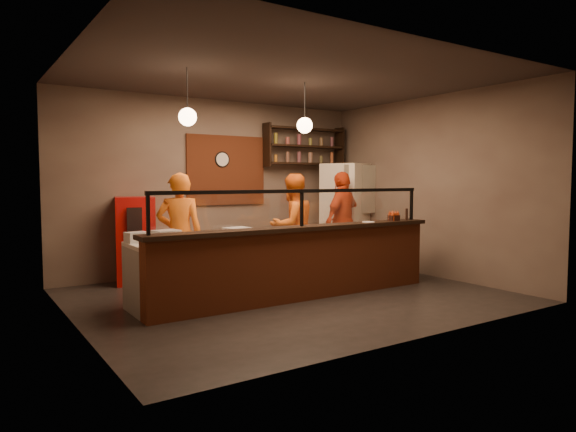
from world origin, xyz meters
TOP-DOWN VIEW (x-y plane):
  - floor at (0.00, 0.00)m, footprint 6.00×6.00m
  - ceiling at (0.00, 0.00)m, footprint 6.00×6.00m
  - wall_back at (0.00, 2.50)m, footprint 6.00×0.00m
  - wall_left at (-3.00, 0.00)m, footprint 0.00×5.00m
  - wall_right at (3.00, 0.00)m, footprint 0.00×5.00m
  - wall_front at (0.00, -2.50)m, footprint 6.00×0.00m
  - brick_patch at (0.20, 2.47)m, footprint 1.60×0.04m
  - service_counter at (0.00, -0.30)m, footprint 4.60×0.25m
  - counter_ledge at (0.00, -0.30)m, footprint 4.70×0.37m
  - worktop_cabinet at (0.00, 0.20)m, footprint 4.60×0.75m
  - worktop at (0.00, 0.20)m, footprint 4.60×0.75m
  - sneeze_guard at (0.00, -0.30)m, footprint 4.50×0.05m
  - wall_shelving at (1.90, 2.32)m, footprint 1.84×0.28m
  - wall_clock at (0.10, 2.46)m, footprint 0.30×0.04m
  - pendant_left at (-1.50, 0.20)m, footprint 0.24×0.24m
  - pendant_right at (0.40, 0.20)m, footprint 0.24×0.24m
  - cook_left at (-1.40, 0.82)m, footprint 0.78×0.67m
  - cook_mid at (0.79, 1.12)m, footprint 0.93×0.75m
  - cook_right at (2.05, 1.27)m, footprint 1.19×0.81m
  - fridge at (2.60, 1.82)m, footprint 1.09×1.05m
  - red_cooler at (-1.64, 2.15)m, footprint 0.74×0.70m
  - pizza_dough at (0.65, 0.11)m, footprint 0.59×0.59m
  - prep_tub_a at (-1.83, 0.19)m, footprint 0.36×0.31m
  - prep_tub_b at (-2.15, 0.39)m, footprint 0.30×0.25m
  - prep_tub_c at (-0.90, -0.03)m, footprint 0.35×0.30m
  - rolling_pin at (-1.19, 0.28)m, footprint 0.40×0.19m
  - condiment_caddy at (1.81, -0.31)m, footprint 0.17×0.13m
  - pepper_mill at (2.09, -0.32)m, footprint 0.05×0.05m
  - small_plate at (1.22, -0.36)m, footprint 0.19×0.19m

SIDE VIEW (x-z plane):
  - floor at x=0.00m, z-range 0.00..0.00m
  - worktop_cabinet at x=0.00m, z-range 0.00..0.85m
  - service_counter at x=0.00m, z-range 0.00..1.00m
  - red_cooler at x=-1.64m, z-range 0.00..1.44m
  - worktop at x=0.00m, z-range 0.85..0.90m
  - pizza_dough at x=0.65m, z-range 0.90..0.91m
  - cook_left at x=-1.40m, z-range 0.00..1.82m
  - cook_mid at x=0.79m, z-range 0.00..1.82m
  - rolling_pin at x=-1.19m, z-range 0.90..0.97m
  - cook_right at x=2.05m, z-range 0.00..1.88m
  - prep_tub_b at x=-2.15m, z-range 0.90..1.04m
  - prep_tub_a at x=-1.83m, z-range 0.90..1.06m
  - prep_tub_c at x=-0.90m, z-range 0.90..1.07m
  - fridge at x=2.60m, z-range 0.00..2.05m
  - counter_ledge at x=0.00m, z-range 1.00..1.06m
  - small_plate at x=1.22m, z-range 1.06..1.07m
  - condiment_caddy at x=1.81m, z-range 1.06..1.15m
  - pepper_mill at x=2.09m, z-range 1.06..1.25m
  - sneeze_guard at x=0.00m, z-range 1.11..1.63m
  - wall_back at x=0.00m, z-range -1.40..4.60m
  - wall_left at x=-3.00m, z-range -0.90..4.10m
  - wall_right at x=3.00m, z-range -0.90..4.10m
  - wall_front at x=0.00m, z-range -1.40..4.60m
  - brick_patch at x=0.20m, z-range 1.25..2.55m
  - wall_clock at x=0.10m, z-range 1.95..2.25m
  - wall_shelving at x=1.90m, z-range 1.98..2.83m
  - pendant_left at x=-1.50m, z-range 2.17..2.94m
  - pendant_right at x=0.40m, z-range 2.17..2.94m
  - ceiling at x=0.00m, z-range 3.20..3.20m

